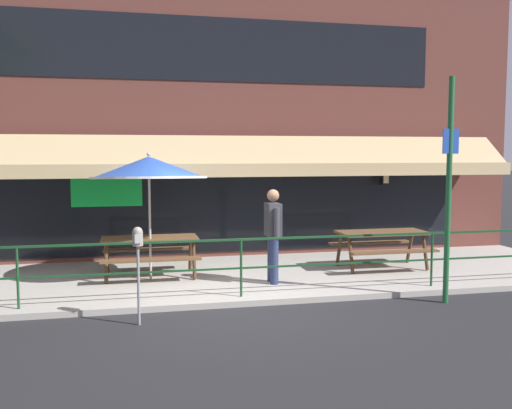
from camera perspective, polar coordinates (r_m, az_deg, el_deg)
ground_plane at (r=9.28m, az=-1.13°, el=-10.22°), size 120.00×120.00×0.00m
patio_deck at (r=11.17m, az=-3.17°, el=-7.30°), size 15.00×4.00×0.10m
restaurant_building at (r=13.14m, az=-4.84°, el=9.17°), size 15.00×1.60×6.80m
patio_railing at (r=9.39m, az=-1.50°, el=-5.04°), size 13.84×0.04×0.97m
picnic_table_left at (r=11.04m, az=-10.56°, el=-4.07°), size 1.80×1.42×0.76m
picnic_table_centre at (r=11.96m, az=12.48°, el=-3.39°), size 1.80×1.42×0.76m
patio_umbrella_left at (r=10.70m, az=-10.66°, el=3.58°), size 2.14×2.14×2.38m
pedestrian_walking at (r=10.32m, az=1.71°, el=-2.65°), size 0.25×0.62×1.71m
parking_meter_near at (r=8.28m, az=-11.74°, el=-4.08°), size 0.15×0.16×1.42m
street_sign_pole at (r=9.74m, az=18.71°, el=1.57°), size 0.28×0.09×3.68m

